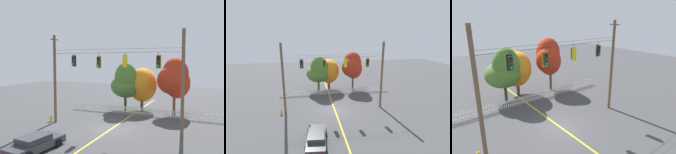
% 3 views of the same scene
% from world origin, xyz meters
% --- Properties ---
extents(ground, '(80.00, 80.00, 0.00)m').
position_xyz_m(ground, '(0.00, 0.00, 0.00)').
color(ground, '#424244').
extents(lane_centerline_stripe, '(0.16, 36.00, 0.01)m').
position_xyz_m(lane_centerline_stripe, '(0.00, 0.00, 0.00)').
color(lane_centerline_stripe, gold).
rests_on(lane_centerline_stripe, ground).
extents(signal_support_span, '(13.11, 1.10, 9.06)m').
position_xyz_m(signal_support_span, '(0.00, -0.00, 4.61)').
color(signal_support_span, brown).
rests_on(signal_support_span, ground).
extents(traffic_signal_eastbound_side, '(0.43, 0.38, 1.32)m').
position_xyz_m(traffic_signal_eastbound_side, '(-4.11, 0.01, 6.42)').
color(traffic_signal_eastbound_side, black).
extents(traffic_signal_northbound_secondary, '(0.43, 0.38, 1.47)m').
position_xyz_m(traffic_signal_northbound_secondary, '(-1.33, 0.01, 6.30)').
color(traffic_signal_northbound_secondary, black).
extents(traffic_signal_northbound_primary, '(0.43, 0.38, 1.32)m').
position_xyz_m(traffic_signal_northbound_primary, '(1.37, -0.01, 6.43)').
color(traffic_signal_northbound_primary, black).
extents(traffic_signal_westbound_side, '(0.43, 0.38, 1.42)m').
position_xyz_m(traffic_signal_westbound_side, '(4.37, 0.01, 6.35)').
color(traffic_signal_westbound_side, black).
extents(white_picket_fence, '(18.19, 0.06, 1.00)m').
position_xyz_m(white_picket_fence, '(1.10, 6.36, 0.50)').
color(white_picket_fence, white).
rests_on(white_picket_fence, ground).
extents(autumn_maple_near_fence, '(4.00, 3.75, 6.25)m').
position_xyz_m(autumn_maple_near_fence, '(-1.54, 8.27, 3.54)').
color(autumn_maple_near_fence, '#473828').
rests_on(autumn_maple_near_fence, ground).
extents(autumn_maple_mid, '(3.73, 3.86, 5.51)m').
position_xyz_m(autumn_maple_mid, '(0.26, 9.22, 3.41)').
color(autumn_maple_mid, brown).
rests_on(autumn_maple_mid, ground).
extents(autumn_oak_far_east, '(3.80, 3.37, 6.81)m').
position_xyz_m(autumn_oak_far_east, '(4.49, 8.57, 4.26)').
color(autumn_oak_far_east, brown).
rests_on(autumn_oak_far_east, ground).
extents(parked_car, '(2.24, 4.70, 1.15)m').
position_xyz_m(parked_car, '(-2.83, -7.12, 0.61)').
color(parked_car, '#38383D').
rests_on(parked_car, ground).
extents(fire_hydrant, '(0.38, 0.22, 0.75)m').
position_xyz_m(fire_hydrant, '(-6.92, -0.10, 0.37)').
color(fire_hydrant, gold).
rests_on(fire_hydrant, ground).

